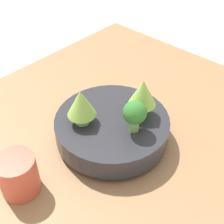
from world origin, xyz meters
TOP-DOWN VIEW (x-y plane):
  - ground_plane at (0.00, 0.00)m, footprint 6.00×6.00m
  - table at (0.00, 0.00)m, footprint 0.86×0.75m
  - bowl at (-0.03, -0.03)m, footprint 0.25×0.25m
  - romanesco_piece_near at (0.02, -0.07)m, footprint 0.06×0.06m
  - romanesco_piece_far at (-0.08, 0.01)m, footprint 0.06×0.06m
  - broccoli_floret_front at (-0.02, -0.08)m, footprint 0.05×0.05m
  - cup at (-0.25, 0.01)m, footprint 0.08×0.08m

SIDE VIEW (x-z plane):
  - ground_plane at x=0.00m, z-range 0.00..0.00m
  - table at x=0.00m, z-range 0.00..0.05m
  - bowl at x=-0.03m, z-range 0.05..0.12m
  - cup at x=-0.25m, z-range 0.05..0.13m
  - broccoli_floret_front at x=-0.02m, z-range 0.12..0.19m
  - romanesco_piece_far at x=-0.08m, z-range 0.12..0.20m
  - romanesco_piece_near at x=0.02m, z-range 0.12..0.21m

